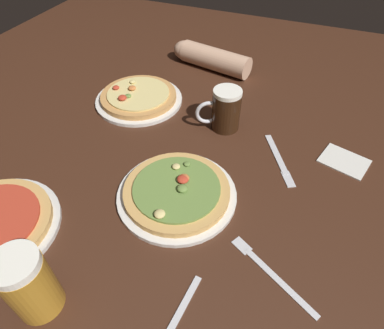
# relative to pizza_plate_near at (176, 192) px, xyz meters

# --- Properties ---
(ground_plane) EXTENTS (2.40, 2.40, 0.03)m
(ground_plane) POSITION_rel_pizza_plate_near_xyz_m (0.00, 0.11, -0.03)
(ground_plane) COLOR #3D2114
(pizza_plate_near) EXTENTS (0.31, 0.31, 0.05)m
(pizza_plate_near) POSITION_rel_pizza_plate_near_xyz_m (0.00, 0.00, 0.00)
(pizza_plate_near) COLOR silver
(pizza_plate_near) RESTS_ON ground_plane
(pizza_plate_far) EXTENTS (0.31, 0.31, 0.05)m
(pizza_plate_far) POSITION_rel_pizza_plate_near_xyz_m (-0.30, 0.35, -0.00)
(pizza_plate_far) COLOR silver
(pizza_plate_far) RESTS_ON ground_plane
(beer_mug_dark) EXTENTS (0.13, 0.10, 0.14)m
(beer_mug_dark) POSITION_rel_pizza_plate_near_xyz_m (0.02, 0.33, 0.05)
(beer_mug_dark) COLOR black
(beer_mug_dark) RESTS_ON ground_plane
(beer_mug_amber) EXTENTS (0.15, 0.09, 0.16)m
(beer_mug_amber) POSITION_rel_pizza_plate_near_xyz_m (-0.14, -0.36, 0.06)
(beer_mug_amber) COLOR #B27A23
(beer_mug_amber) RESTS_ON ground_plane
(napkin_folded) EXTENTS (0.15, 0.13, 0.01)m
(napkin_folded) POSITION_rel_pizza_plate_near_xyz_m (0.40, 0.30, -0.01)
(napkin_folded) COLOR silver
(napkin_folded) RESTS_ON ground_plane
(fork_left) EXTENTS (0.04, 0.22, 0.01)m
(fork_left) POSITION_rel_pizza_plate_near_xyz_m (0.12, -0.30, -0.01)
(fork_left) COLOR silver
(fork_left) RESTS_ON ground_plane
(knife_right) EXTENTS (0.13, 0.20, 0.01)m
(knife_right) POSITION_rel_pizza_plate_near_xyz_m (0.22, 0.24, -0.01)
(knife_right) COLOR silver
(knife_right) RESTS_ON ground_plane
(fork_spare) EXTENTS (0.21, 0.13, 0.01)m
(fork_spare) POSITION_rel_pizza_plate_near_xyz_m (0.28, -0.12, -0.01)
(fork_spare) COLOR silver
(fork_spare) RESTS_ON ground_plane
(diner_arm) EXTENTS (0.34, 0.14, 0.09)m
(diner_arm) POSITION_rel_pizza_plate_near_xyz_m (-0.16, 0.68, 0.03)
(diner_arm) COLOR tan
(diner_arm) RESTS_ON ground_plane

